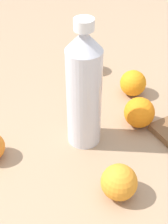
# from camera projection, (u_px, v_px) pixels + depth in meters

# --- Properties ---
(ground_plane) EXTENTS (2.40, 2.40, 0.00)m
(ground_plane) POSITION_uv_depth(u_px,v_px,m) (99.00, 141.00, 0.78)
(ground_plane) COLOR #9E7F60
(water_bottle) EXTENTS (0.08, 0.08, 0.30)m
(water_bottle) POSITION_uv_depth(u_px,v_px,m) (84.00, 89.00, 0.70)
(water_bottle) COLOR silver
(water_bottle) RESTS_ON ground_plane
(orange_0) EXTENTS (0.06, 0.06, 0.06)m
(orange_0) POSITION_uv_depth(u_px,v_px,m) (90.00, 62.00, 1.01)
(orange_0) COLOR orange
(orange_0) RESTS_ON ground_plane
(orange_1) EXTENTS (0.07, 0.07, 0.07)m
(orange_1) POSITION_uv_depth(u_px,v_px,m) (119.00, 182.00, 0.64)
(orange_1) COLOR orange
(orange_1) RESTS_ON ground_plane
(orange_3) EXTENTS (0.08, 0.08, 0.08)m
(orange_3) POSITION_uv_depth(u_px,v_px,m) (139.00, 112.00, 0.81)
(orange_3) COLOR orange
(orange_3) RESTS_ON ground_plane
(orange_4) EXTENTS (0.07, 0.07, 0.07)m
(orange_4) POSITION_uv_depth(u_px,v_px,m) (133.00, 83.00, 0.91)
(orange_4) COLOR orange
(orange_4) RESTS_ON ground_plane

